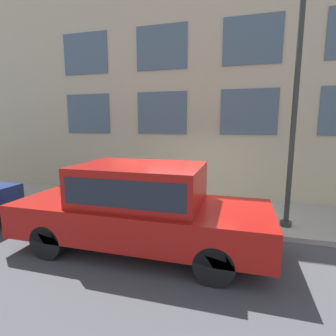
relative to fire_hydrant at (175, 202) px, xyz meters
name	(u,v)px	position (x,y,z in m)	size (l,w,h in m)	color
ground_plane	(184,231)	(-0.61, -0.38, -0.51)	(80.00, 80.00, 0.00)	#47474C
sidewalk	(194,210)	(0.81, -0.38, -0.44)	(2.83, 60.00, 0.12)	#A8A093
building_facade	(205,55)	(2.37, -0.38, 4.25)	(0.33, 40.00, 9.51)	#C6B793
fire_hydrant	(175,202)	(0.00, 0.00, 0.00)	(0.32, 0.43, 0.75)	gold
person	(161,182)	(0.06, 0.42, 0.52)	(0.36, 0.24, 1.49)	#232328
parked_car_red_near	(140,204)	(-1.74, 0.29, 0.45)	(1.91, 5.11, 1.77)	black
street_lamp	(300,47)	(0.06, -2.75, 3.72)	(0.36, 0.36, 6.74)	#2D332D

